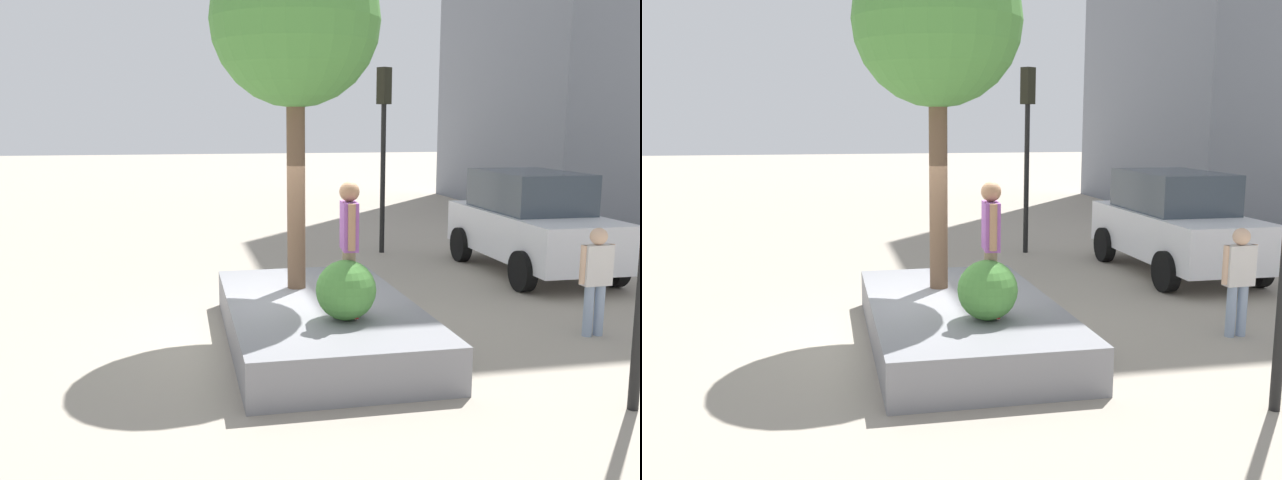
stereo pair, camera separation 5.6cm
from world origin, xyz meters
TOP-DOWN VIEW (x-y plane):
  - ground_plane at (0.00, 0.00)m, footprint 120.00×120.00m
  - planter_ledge at (0.38, 0.37)m, footprint 4.71×2.61m
  - plaza_tree at (-0.53, 0.19)m, footprint 2.51×2.51m
  - boxwood_shrub at (1.33, 0.52)m, footprint 0.79×0.79m
  - skateboard at (1.12, 0.61)m, footprint 0.83×0.35m
  - skateboarder at (1.12, 0.61)m, footprint 0.58×0.27m
  - sedan_parked at (-3.33, 5.68)m, footprint 4.58×2.17m
  - traffic_light_median at (-6.13, 3.25)m, footprint 0.37×0.37m
  - pedestrian_crossing at (0.91, 4.42)m, footprint 0.25×0.55m

SIDE VIEW (x-z plane):
  - ground_plane at x=0.00m, z-range 0.00..0.00m
  - planter_ledge at x=0.38m, z-range 0.00..0.60m
  - skateboard at x=1.12m, z-range 0.62..0.69m
  - pedestrian_crossing at x=0.91m, z-range 0.13..1.76m
  - boxwood_shrub at x=1.33m, z-range 0.60..1.39m
  - sedan_parked at x=-3.33m, z-range 0.02..2.14m
  - skateboarder at x=1.12m, z-range 0.81..2.52m
  - traffic_light_median at x=-6.13m, z-range 0.81..5.22m
  - plaza_tree at x=-0.53m, z-range 1.94..7.21m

